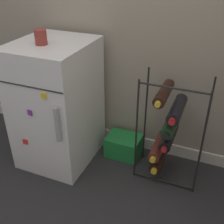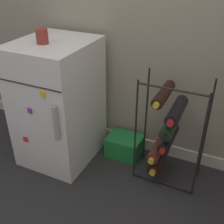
{
  "view_description": "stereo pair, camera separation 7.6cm",
  "coord_description": "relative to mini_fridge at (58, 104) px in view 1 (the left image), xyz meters",
  "views": [
    {
      "loc": [
        0.54,
        -1.18,
        1.36
      ],
      "look_at": [
        -0.06,
        0.3,
        0.43
      ],
      "focal_mm": 45.0,
      "sensor_mm": 36.0,
      "label": 1
    },
    {
      "loc": [
        0.61,
        -1.15,
        1.36
      ],
      "look_at": [
        -0.06,
        0.3,
        0.43
      ],
      "focal_mm": 45.0,
      "sensor_mm": 36.0,
      "label": 2
    }
  ],
  "objects": [
    {
      "name": "mini_fridge",
      "position": [
        0.0,
        0.0,
        0.0
      ],
      "size": [
        0.47,
        0.57,
        0.87
      ],
      "color": "white",
      "rests_on": "ground_plane"
    },
    {
      "name": "wine_rack",
      "position": [
        0.75,
        0.08,
        -0.07
      ],
      "size": [
        0.41,
        0.32,
        0.72
      ],
      "color": "black",
      "rests_on": "ground_plane"
    },
    {
      "name": "fridge_top_cup",
      "position": [
        -0.02,
        -0.06,
        0.48
      ],
      "size": [
        0.07,
        0.07,
        0.09
      ],
      "color": "maroon",
      "rests_on": "mini_fridge"
    },
    {
      "name": "soda_box",
      "position": [
        0.43,
        0.18,
        -0.35
      ],
      "size": [
        0.25,
        0.19,
        0.16
      ],
      "color": "#1E7F38",
      "rests_on": "ground_plane"
    },
    {
      "name": "ground_plane",
      "position": [
        0.46,
        -0.26,
        -0.43
      ],
      "size": [
        14.0,
        14.0,
        0.0
      ],
      "primitive_type": "plane",
      "color": "#28282B"
    }
  ]
}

